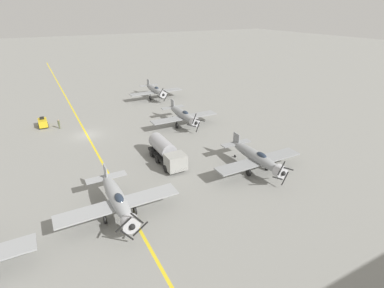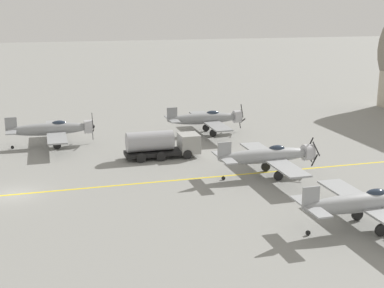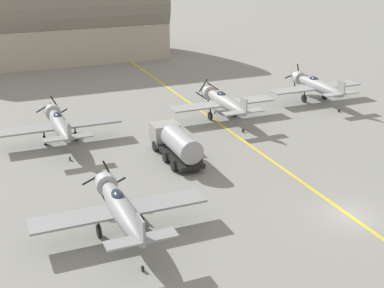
{
  "view_description": "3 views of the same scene",
  "coord_description": "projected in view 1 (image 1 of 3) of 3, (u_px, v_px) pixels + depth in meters",
  "views": [
    {
      "loc": [
        6.19,
        48.15,
        19.18
      ],
      "look_at": [
        -11.96,
        14.3,
        1.58
      ],
      "focal_mm": 28.0,
      "sensor_mm": 36.0,
      "label": 1
    },
    {
      "loc": [
        46.1,
        3.03,
        15.92
      ],
      "look_at": [
        -2.12,
        16.54,
        2.82
      ],
      "focal_mm": 50.0,
      "sensor_mm": 36.0,
      "label": 2
    },
    {
      "loc": [
        -23.69,
        -27.15,
        18.85
      ],
      "look_at": [
        -8.99,
        8.14,
        3.99
      ],
      "focal_mm": 50.0,
      "sensor_mm": 36.0,
      "label": 3
    }
  ],
  "objects": [
    {
      "name": "ground_crew_walking",
      "position": [
        59.0,
        124.0,
        51.56
      ],
      "size": [
        0.36,
        0.36,
        1.64
      ],
      "color": "#515638",
      "rests_on": "ground"
    },
    {
      "name": "taxiway_stripe",
      "position": [
        87.0,
        135.0,
        49.23
      ],
      "size": [
        0.3,
        160.0,
        0.01
      ],
      "primitive_type": "cube",
      "color": "yellow",
      "rests_on": "ground"
    },
    {
      "name": "fuel_tanker",
      "position": [
        166.0,
        152.0,
        40.04
      ],
      "size": [
        2.68,
        8.0,
        2.98
      ],
      "color": "black",
      "rests_on": "ground"
    },
    {
      "name": "airplane_near_left",
      "position": [
        156.0,
        90.0,
        67.93
      ],
      "size": [
        12.0,
        9.98,
        3.65
      ],
      "rotation": [
        0.0,
        0.0,
        0.08
      ],
      "color": "gray",
      "rests_on": "ground"
    },
    {
      "name": "airplane_mid_left",
      "position": [
        184.0,
        115.0,
        52.26
      ],
      "size": [
        12.0,
        9.98,
        3.7
      ],
      "rotation": [
        0.0,
        0.0,
        -0.22
      ],
      "color": "gray",
      "rests_on": "ground"
    },
    {
      "name": "airplane_far_left",
      "position": [
        257.0,
        158.0,
        37.5
      ],
      "size": [
        12.0,
        9.98,
        3.65
      ],
      "rotation": [
        0.0,
        0.0,
        -0.06
      ],
      "color": "gray",
      "rests_on": "ground"
    },
    {
      "name": "ground_plane",
      "position": [
        87.0,
        135.0,
        49.23
      ],
      "size": [
        400.0,
        400.0,
        0.0
      ],
      "primitive_type": "plane",
      "color": "gray"
    },
    {
      "name": "airplane_far_center",
      "position": [
        118.0,
        200.0,
        29.28
      ],
      "size": [
        12.0,
        9.98,
        3.65
      ],
      "rotation": [
        0.0,
        0.0,
        -0.05
      ],
      "color": "#989A9D",
      "rests_on": "ground"
    },
    {
      "name": "tow_tractor",
      "position": [
        43.0,
        123.0,
        52.29
      ],
      "size": [
        1.57,
        2.6,
        1.79
      ],
      "color": "gold",
      "rests_on": "ground"
    }
  ]
}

